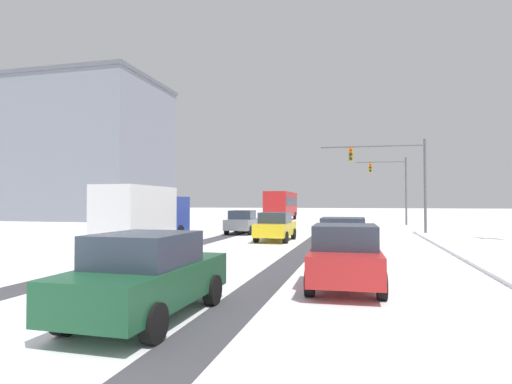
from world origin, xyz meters
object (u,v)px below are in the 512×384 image
(car_yellow_cab_second, at_px, (276,227))
(car_dark_green_sixth, at_px, (147,275))
(traffic_signal_near_right, at_px, (394,169))
(bus_oncoming, at_px, (282,204))
(traffic_signal_far_right, at_px, (392,180))
(car_red_fourth, at_px, (345,256))
(car_grey_lead, at_px, (243,222))
(car_white_third, at_px, (343,239))
(box_truck_delivery, at_px, (145,213))
(office_building_far_left_block, at_px, (57,152))

(car_yellow_cab_second, relative_size, car_dark_green_sixth, 1.00)
(traffic_signal_near_right, xyz_separation_m, bus_oncoming, (-11.41, 19.15, -2.50))
(traffic_signal_near_right, xyz_separation_m, traffic_signal_far_right, (0.76, 12.05, -0.15))
(car_yellow_cab_second, height_order, car_red_fourth, same)
(traffic_signal_near_right, xyz_separation_m, car_grey_lead, (-10.26, -2.14, -3.67))
(car_grey_lead, distance_m, car_dark_green_sixth, 21.33)
(car_red_fourth, relative_size, bus_oncoming, 0.37)
(car_white_third, bearing_deg, box_truck_delivery, 157.74)
(car_white_third, bearing_deg, traffic_signal_far_right, 82.03)
(car_dark_green_sixth, bearing_deg, box_truck_delivery, 118.99)
(traffic_signal_far_right, bearing_deg, car_red_fourth, -96.30)
(traffic_signal_far_right, height_order, car_dark_green_sixth, traffic_signal_far_right)
(bus_oncoming, bearing_deg, office_building_far_left_block, -174.64)
(traffic_signal_far_right, xyz_separation_m, bus_oncoming, (-12.16, 7.10, -2.35))
(traffic_signal_near_right, distance_m, car_white_third, 15.06)
(car_yellow_cab_second, xyz_separation_m, office_building_far_left_block, (-33.77, 23.45, 7.94))
(traffic_signal_near_right, relative_size, car_yellow_cab_second, 1.73)
(car_grey_lead, bearing_deg, traffic_signal_near_right, 11.79)
(traffic_signal_far_right, relative_size, bus_oncoming, 0.59)
(car_grey_lead, height_order, car_white_third, same)
(car_grey_lead, xyz_separation_m, bus_oncoming, (-1.15, 21.29, 1.18))
(office_building_far_left_block, bearing_deg, traffic_signal_near_right, -21.93)
(traffic_signal_near_right, bearing_deg, car_grey_lead, -168.21)
(car_red_fourth, height_order, box_truck_delivery, box_truck_delivery)
(car_yellow_cab_second, xyz_separation_m, car_dark_green_sixth, (0.72, -16.03, 0.00))
(traffic_signal_near_right, bearing_deg, car_white_third, -101.59)
(car_white_third, distance_m, car_red_fourth, 4.94)
(traffic_signal_near_right, distance_m, office_building_far_left_block, 44.10)
(traffic_signal_near_right, distance_m, box_truck_delivery, 17.02)
(car_white_third, distance_m, bus_oncoming, 34.53)
(bus_oncoming, distance_m, box_truck_delivery, 29.21)
(car_dark_green_sixth, bearing_deg, car_yellow_cab_second, 92.57)
(traffic_signal_far_right, distance_m, car_grey_lead, 18.31)
(car_white_third, bearing_deg, traffic_signal_near_right, 78.41)
(car_white_third, distance_m, car_dark_green_sixth, 9.38)
(traffic_signal_far_right, xyz_separation_m, car_red_fourth, (-3.45, -31.29, -3.53))
(car_grey_lead, relative_size, car_white_third, 1.01)
(box_truck_delivery, relative_size, office_building_far_left_block, 0.27)
(box_truck_delivery, bearing_deg, traffic_signal_near_right, 36.49)
(car_red_fourth, bearing_deg, car_white_third, 92.75)
(traffic_signal_far_right, relative_size, car_white_third, 1.58)
(car_yellow_cab_second, height_order, bus_oncoming, bus_oncoming)
(traffic_signal_far_right, height_order, car_grey_lead, traffic_signal_far_right)
(traffic_signal_near_right, distance_m, traffic_signal_far_right, 12.08)
(traffic_signal_near_right, bearing_deg, car_red_fourth, -97.98)
(traffic_signal_near_right, relative_size, office_building_far_left_block, 0.26)
(traffic_signal_far_right, height_order, car_yellow_cab_second, traffic_signal_far_right)
(car_yellow_cab_second, bearing_deg, bus_oncoming, 99.66)
(car_grey_lead, distance_m, office_building_far_left_block, 36.53)
(traffic_signal_near_right, xyz_separation_m, box_truck_delivery, (-13.49, -9.98, -2.86))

